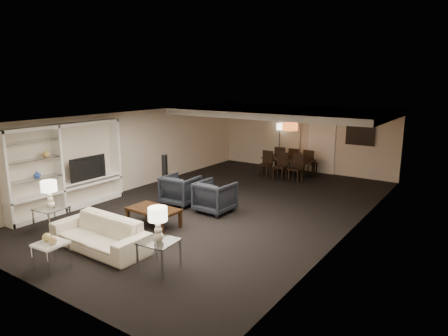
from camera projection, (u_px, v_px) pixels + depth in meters
floor at (224, 206)px, 11.19m from camera, size 11.00×11.00×0.00m
ceiling at (224, 117)px, 10.64m from camera, size 7.00×11.00×0.02m
wall_back at (305, 139)px, 15.34m from camera, size 7.00×0.02×2.50m
wall_front at (33, 220)px, 6.49m from camera, size 7.00×0.02×2.50m
wall_left at (135, 150)px, 12.85m from camera, size 0.02×11.00×2.50m
wall_right at (352, 181)px, 8.98m from camera, size 0.02×11.00×2.50m
ceiling_soffit at (283, 112)px, 13.48m from camera, size 7.00×4.00×0.20m
curtains at (283, 138)px, 15.79m from camera, size 1.50×0.12×2.40m
door at (322, 145)px, 14.97m from camera, size 0.90×0.05×2.10m
painting at (360, 135)px, 14.08m from camera, size 0.95×0.04×0.65m
media_unit at (67, 167)px, 10.67m from camera, size 0.38×3.40×2.35m
pendant_light at (290, 127)px, 13.42m from camera, size 0.52×0.52×0.24m
sofa at (99, 234)px, 8.33m from camera, size 2.28×0.91×0.66m
coffee_table at (154, 217)px, 9.64m from camera, size 1.26×0.75×0.45m
armchair_left at (181, 190)px, 11.29m from camera, size 0.97×0.99×0.84m
armchair_right at (215, 197)px, 10.63m from camera, size 0.93×0.95×0.84m
side_table_left at (52, 220)px, 9.28m from camera, size 0.67×0.67×0.58m
side_table_right at (159, 255)px, 7.40m from camera, size 0.68×0.68×0.58m
table_lamp_left at (50, 194)px, 9.14m from camera, size 0.38×0.38×0.64m
table_lamp_right at (158, 224)px, 7.26m from camera, size 0.37×0.37×0.64m
marble_table at (52, 256)px, 7.46m from camera, size 0.55×0.55×0.52m
gold_gourd_a at (47, 237)px, 7.44m from camera, size 0.17×0.17×0.17m
gold_gourd_b at (53, 240)px, 7.33m from camera, size 0.15×0.15×0.15m
television at (86, 168)px, 11.12m from camera, size 1.13×0.15×0.65m
vase_blue at (37, 174)px, 9.99m from camera, size 0.18×0.18×0.18m
vase_amber at (46, 153)px, 10.11m from camera, size 0.17×0.17×0.18m
floor_speaker at (165, 175)px, 12.21m from camera, size 0.17×0.17×1.24m
dining_table at (288, 167)px, 14.64m from camera, size 1.94×1.24×0.64m
chair_nl at (265, 164)px, 14.42m from camera, size 0.45×0.45×0.95m
chair_nm at (280, 166)px, 14.09m from camera, size 0.45×0.45×0.95m
chair_nr at (296, 168)px, 13.76m from camera, size 0.46×0.46×0.95m
chair_fl at (281, 159)px, 15.46m from camera, size 0.49×0.49×0.95m
chair_fm at (296, 160)px, 15.13m from camera, size 0.44×0.44×0.95m
chair_fr at (310, 162)px, 14.80m from camera, size 0.47×0.47×0.95m
floor_lamp at (279, 146)px, 15.69m from camera, size 0.32×0.32×1.80m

